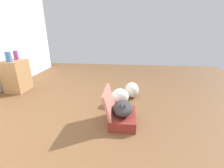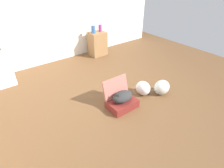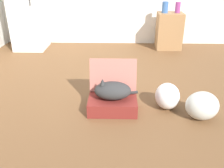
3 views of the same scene
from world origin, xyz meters
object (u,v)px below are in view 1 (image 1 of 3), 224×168
at_px(plastic_bag_clear, 132,90).
at_px(vase_short, 16,55).
at_px(cat, 123,108).
at_px(plastic_bag_white, 120,96).
at_px(suitcase_base, 123,118).
at_px(side_table, 17,76).
at_px(vase_tall, 8,57).

height_order(plastic_bag_clear, vase_short, vase_short).
relative_size(cat, vase_short, 2.48).
bearing_deg(plastic_bag_clear, plastic_bag_white, 145.72).
relative_size(suitcase_base, vase_short, 2.75).
xyz_separation_m(plastic_bag_white, side_table, (0.42, 2.33, 0.20)).
height_order(plastic_bag_clear, vase_tall, vase_tall).
relative_size(plastic_bag_white, side_table, 0.46).
relative_size(side_table, vase_short, 3.52).
height_order(suitcase_base, plastic_bag_clear, plastic_bag_clear).
bearing_deg(side_table, suitcase_base, -113.43).
bearing_deg(suitcase_base, plastic_bag_white, 6.54).
distance_m(suitcase_base, vase_short, 2.77).
bearing_deg(suitcase_base, plastic_bag_clear, -9.02).
xyz_separation_m(suitcase_base, vase_tall, (0.92, 2.40, 0.72)).
bearing_deg(vase_tall, cat, -111.13).
height_order(cat, side_table, side_table).
bearing_deg(vase_tall, suitcase_base, -111.02).
xyz_separation_m(plastic_bag_clear, vase_tall, (-0.02, 2.55, 0.64)).
distance_m(plastic_bag_clear, side_table, 2.56).
bearing_deg(side_table, cat, -113.53).
relative_size(suitcase_base, plastic_bag_white, 1.69).
bearing_deg(plastic_bag_clear, side_table, 87.84).
distance_m(plastic_bag_white, side_table, 2.38).
distance_m(cat, side_table, 2.62).
xyz_separation_m(suitcase_base, cat, (-0.01, 0.00, 0.17)).
bearing_deg(vase_short, suitcase_base, -115.72).
bearing_deg(plastic_bag_clear, cat, 171.01).
xyz_separation_m(plastic_bag_white, vase_short, (0.54, 2.34, 0.64)).
xyz_separation_m(suitcase_base, side_table, (1.04, 2.40, 0.27)).
xyz_separation_m(plastic_bag_clear, side_table, (0.10, 2.55, 0.19)).
height_order(side_table, vase_short, vase_short).
height_order(cat, vase_short, vase_short).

